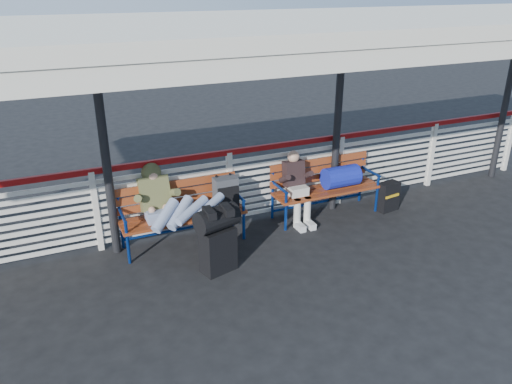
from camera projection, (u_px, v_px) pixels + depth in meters
name	position (u px, v px, depth m)	size (l,w,h in m)	color
ground	(285.00, 285.00, 6.35)	(60.00, 60.00, 0.00)	black
fence	(230.00, 185.00, 7.69)	(12.08, 0.08, 1.24)	silver
canopy	(257.00, 30.00, 5.89)	(12.60, 3.60, 3.16)	silver
luggage_stack	(218.00, 237.00, 6.48)	(0.62, 0.45, 0.93)	black
bench_left	(196.00, 202.00, 7.24)	(1.80, 0.56, 0.95)	#943D1C
bench_right	(333.00, 179.00, 8.10)	(1.80, 0.56, 0.92)	#943D1C
traveler_man	(177.00, 206.00, 6.78)	(0.93, 1.51, 0.77)	#98A7CC
companion_person	(297.00, 187.00, 7.81)	(0.32, 0.66, 1.15)	beige
suitcase_side	(388.00, 196.00, 8.33)	(0.38, 0.27, 0.50)	black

